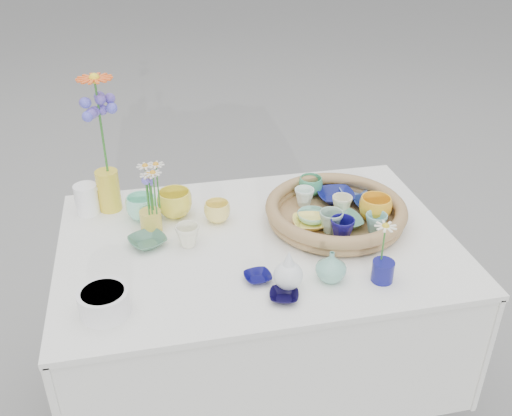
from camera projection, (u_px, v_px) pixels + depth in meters
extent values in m
plane|color=gray|center=(257.00, 403.00, 2.22)|extent=(80.00, 80.00, 0.00)
imported|color=navy|center=(336.00, 196.00, 2.02)|extent=(0.14, 0.14, 0.03)
imported|color=navy|center=(371.00, 205.00, 1.97)|extent=(0.12, 0.12, 0.03)
imported|color=yellow|center=(375.00, 209.00, 1.89)|extent=(0.14, 0.14, 0.09)
imported|color=#559576|center=(342.00, 222.00, 1.87)|extent=(0.14, 0.14, 0.03)
imported|color=#94B89F|center=(331.00, 222.00, 1.83)|extent=(0.10, 0.10, 0.07)
imported|color=#95DECF|center=(312.00, 217.00, 1.90)|extent=(0.10, 0.10, 0.03)
imported|color=white|center=(304.00, 197.00, 1.98)|extent=(0.08, 0.08, 0.06)
imported|color=#F5F2C9|center=(342.00, 205.00, 1.93)|extent=(0.08, 0.08, 0.06)
imported|color=#7092D2|center=(353.00, 192.00, 2.06)|extent=(0.10, 0.10, 0.02)
imported|color=#100C58|center=(342.00, 229.00, 1.79)|extent=(0.09, 0.09, 0.07)
imported|color=#FFE05D|center=(310.00, 223.00, 1.87)|extent=(0.13, 0.13, 0.03)
imported|color=#7BBDB7|center=(376.00, 223.00, 1.83)|extent=(0.09, 0.09, 0.07)
imported|color=#3E9E6F|center=(311.00, 186.00, 2.05)|extent=(0.10, 0.10, 0.07)
imported|color=yellow|center=(175.00, 204.00, 1.95)|extent=(0.15, 0.15, 0.09)
imported|color=#FFE66D|center=(217.00, 212.00, 1.92)|extent=(0.09, 0.09, 0.07)
imported|color=#427056|center=(148.00, 241.00, 1.80)|extent=(0.15, 0.15, 0.03)
imported|color=white|center=(188.00, 236.00, 1.79)|extent=(0.08, 0.08, 0.07)
imported|color=#09084B|center=(258.00, 277.00, 1.65)|extent=(0.09, 0.09, 0.02)
imported|color=#91EBC9|center=(141.00, 207.00, 1.94)|extent=(0.13, 0.13, 0.08)
imported|color=black|center=(284.00, 296.00, 1.57)|extent=(0.10, 0.10, 0.02)
imported|color=#71B29D|center=(331.00, 266.00, 1.63)|extent=(0.11, 0.11, 0.09)
cylinder|color=navy|center=(383.00, 271.00, 1.64)|extent=(0.08, 0.08, 0.06)
cylinder|color=gold|center=(109.00, 190.00, 1.97)|extent=(0.09, 0.09, 0.15)
cylinder|color=gold|center=(151.00, 221.00, 1.87)|extent=(0.08, 0.08, 0.08)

